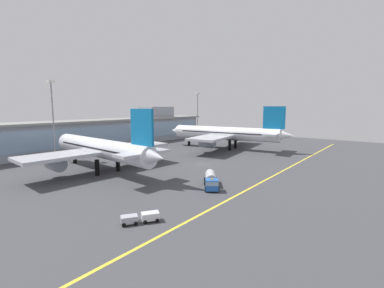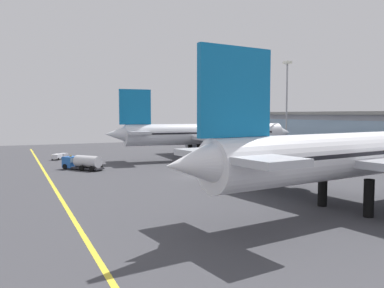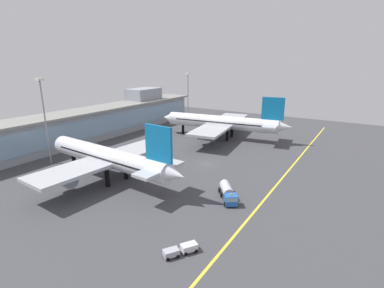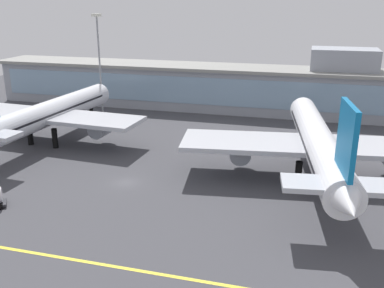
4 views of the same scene
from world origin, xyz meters
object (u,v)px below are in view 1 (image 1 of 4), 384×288
at_px(baggage_tug_near, 141,218).
at_px(apron_light_mast_west, 198,109).
at_px(apron_light_mast_centre, 53,109).
at_px(airliner_near_right, 226,134).
at_px(airliner_near_left, 101,149).
at_px(fuel_tanker_truck, 211,180).

relative_size(baggage_tug_near, apron_light_mast_west, 0.23).
xyz_separation_m(apron_light_mast_west, apron_light_mast_centre, (-70.34, 3.68, 0.54)).
bearing_deg(apron_light_mast_centre, airliner_near_right, -29.51).
bearing_deg(airliner_near_left, baggage_tug_near, 158.68).
bearing_deg(airliner_near_left, airliner_near_right, -92.72).
bearing_deg(apron_light_mast_centre, apron_light_mast_west, -3.00).
distance_m(fuel_tanker_truck, baggage_tug_near, 21.35).
xyz_separation_m(baggage_tug_near, apron_light_mast_west, (84.81, 53.28, 14.94)).
relative_size(fuel_tanker_truck, apron_light_mast_centre, 0.35).
height_order(airliner_near_left, airliner_near_right, airliner_near_right).
distance_m(airliner_near_left, fuel_tanker_truck, 31.54).
bearing_deg(airliner_near_right, apron_light_mast_west, -39.77).
bearing_deg(apron_light_mast_centre, airliner_near_left, -88.81).
bearing_deg(apron_light_mast_west, apron_light_mast_centre, 177.00).
xyz_separation_m(airliner_near_right, fuel_tanker_truck, (-46.92, -24.76, -4.74)).
bearing_deg(baggage_tug_near, apron_light_mast_west, 65.10).
bearing_deg(airliner_near_left, apron_light_mast_centre, 4.70).
bearing_deg(fuel_tanker_truck, apron_light_mast_centre, -119.69).
relative_size(baggage_tug_near, apron_light_mast_centre, 0.22).
relative_size(fuel_tanker_truck, apron_light_mast_west, 0.36).
relative_size(airliner_near_left, airliner_near_right, 0.92).
bearing_deg(fuel_tanker_truck, apron_light_mast_west, -177.69).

